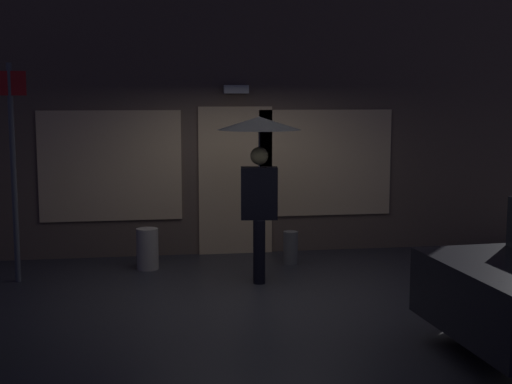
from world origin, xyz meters
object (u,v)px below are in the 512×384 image
Objects in this scene: street_sign_post at (13,161)px; sidewalk_bollard at (291,248)px; person_with_umbrella at (259,157)px; sidewalk_bollard_2 at (147,249)px.

sidewalk_bollard is at bearing 6.68° from street_sign_post.
person_with_umbrella is 3.73× the size of sidewalk_bollard_2.
street_sign_post is 3.89m from sidewalk_bollard.
sidewalk_bollard is (0.59, 0.89, -1.36)m from person_with_umbrella.
sidewalk_bollard_2 reaches higher than sidewalk_bollard.
person_with_umbrella is at bearing -8.65° from street_sign_post.
person_with_umbrella reaches higher than sidewalk_bollard.
street_sign_post reaches higher than sidewalk_bollard_2.
person_with_umbrella is 1.73m from sidewalk_bollard.
street_sign_post is 4.90× the size of sidewalk_bollard_2.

